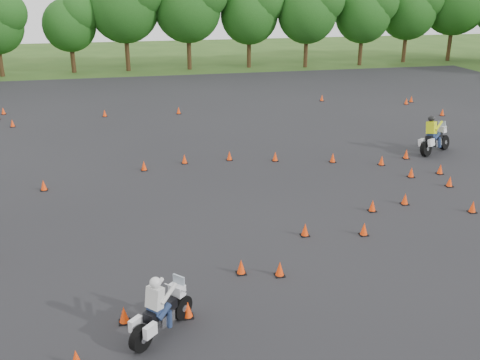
{
  "coord_description": "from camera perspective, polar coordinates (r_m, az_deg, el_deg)",
  "views": [
    {
      "loc": [
        -4.22,
        -15.09,
        8.45
      ],
      "look_at": [
        0.0,
        4.0,
        1.2
      ],
      "focal_mm": 40.0,
      "sensor_mm": 36.0,
      "label": 1
    }
  ],
  "objects": [
    {
      "name": "ground",
      "position": [
        17.81,
        2.81,
        -8.02
      ],
      "size": [
        140.0,
        140.0,
        0.0
      ],
      "primitive_type": "plane",
      "color": "#2D5119",
      "rests_on": "ground"
    },
    {
      "name": "traffic_cones",
      "position": [
        22.36,
        -0.61,
        -1.23
      ],
      "size": [
        36.62,
        33.41,
        0.45
      ],
      "color": "#FF3E0A",
      "rests_on": "asphalt_pad"
    },
    {
      "name": "rider_white",
      "position": [
        13.89,
        -8.42,
        -12.97
      ],
      "size": [
        2.08,
        2.08,
        1.74
      ],
      "primitive_type": null,
      "rotation": [
        0.0,
        0.0,
        0.78
      ],
      "color": "silver",
      "rests_on": "ground"
    },
    {
      "name": "treeline",
      "position": [
        50.82,
        -5.2,
        16.01
      ],
      "size": [
        87.01,
        32.42,
        11.05
      ],
      "color": "#1A4814",
      "rests_on": "ground"
    },
    {
      "name": "asphalt_pad",
      "position": [
        23.11,
        -1.07,
        -1.09
      ],
      "size": [
        62.0,
        62.0,
        0.0
      ],
      "primitive_type": "plane",
      "color": "black",
      "rests_on": "ground"
    },
    {
      "name": "rider_yellow",
      "position": [
        29.73,
        20.35,
        4.55
      ],
      "size": [
        2.64,
        1.94,
        1.99
      ],
      "primitive_type": null,
      "rotation": [
        0.0,
        0.0,
        0.51
      ],
      "color": "#C5D412",
      "rests_on": "ground"
    }
  ]
}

